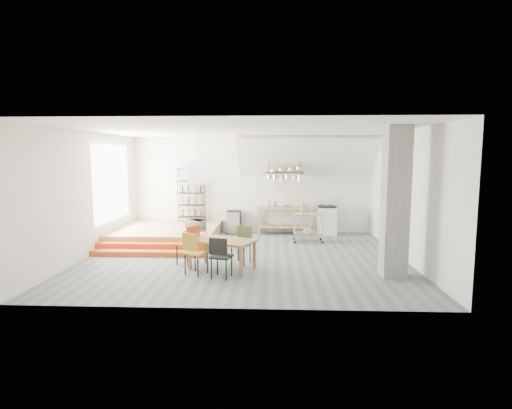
{
  "coord_description": "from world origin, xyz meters",
  "views": [
    {
      "loc": [
        0.73,
        -9.96,
        2.55
      ],
      "look_at": [
        0.27,
        0.8,
        1.26
      ],
      "focal_mm": 28.0,
      "sensor_mm": 36.0,
      "label": 1
    }
  ],
  "objects_px": {
    "stove": "(326,220)",
    "mini_fridge": "(234,222)",
    "dining_table": "(222,243)",
    "rolling_cart": "(308,223)"
  },
  "relations": [
    {
      "from": "stove",
      "to": "mini_fridge",
      "type": "distance_m",
      "value": 3.09
    },
    {
      "from": "dining_table",
      "to": "rolling_cart",
      "type": "bearing_deg",
      "value": 76.15
    },
    {
      "from": "stove",
      "to": "dining_table",
      "type": "xyz_separation_m",
      "value": [
        -2.92,
        -4.27,
        0.13
      ]
    },
    {
      "from": "stove",
      "to": "rolling_cart",
      "type": "bearing_deg",
      "value": -119.84
    },
    {
      "from": "rolling_cart",
      "to": "mini_fridge",
      "type": "distance_m",
      "value": 2.71
    },
    {
      "from": "rolling_cart",
      "to": "mini_fridge",
      "type": "bearing_deg",
      "value": 150.87
    },
    {
      "from": "stove",
      "to": "mini_fridge",
      "type": "bearing_deg",
      "value": 179.18
    },
    {
      "from": "mini_fridge",
      "to": "rolling_cart",
      "type": "bearing_deg",
      "value": -28.37
    },
    {
      "from": "rolling_cart",
      "to": "dining_table",
      "type": "bearing_deg",
      "value": -126.88
    },
    {
      "from": "dining_table",
      "to": "mini_fridge",
      "type": "xyz_separation_m",
      "value": [
        -0.16,
        4.32,
        -0.23
      ]
    }
  ]
}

